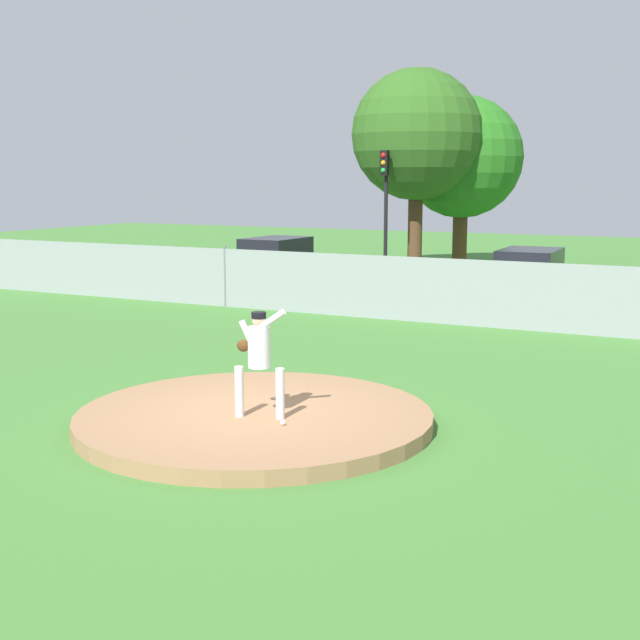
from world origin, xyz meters
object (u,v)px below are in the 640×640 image
at_px(baseball, 283,423).
at_px(parked_car_champagne, 276,264).
at_px(traffic_light_near, 385,191).
at_px(traffic_cone_orange, 604,295).
at_px(pitcher_youth, 259,353).
at_px(parked_car_white, 529,279).

relative_size(baseball, parked_car_champagne, 0.02).
bearing_deg(traffic_light_near, traffic_cone_orange, -20.52).
height_order(pitcher_youth, parked_car_champagne, pitcher_youth).
xyz_separation_m(pitcher_youth, traffic_cone_orange, (2.32, 15.84, -0.92)).
bearing_deg(parked_car_white, pitcher_youth, -91.81).
bearing_deg(baseball, traffic_light_near, 108.71).
distance_m(pitcher_youth, parked_car_champagne, 16.87).
bearing_deg(pitcher_youth, parked_car_white, 88.19).
xyz_separation_m(parked_car_champagne, parked_car_white, (8.63, -0.36, -0.01)).
bearing_deg(pitcher_youth, traffic_cone_orange, 81.65).
height_order(pitcher_youth, traffic_light_near, traffic_light_near).
relative_size(traffic_cone_orange, traffic_light_near, 0.12).
height_order(pitcher_youth, parked_car_white, pitcher_youth).
relative_size(baseball, parked_car_white, 0.02).
xyz_separation_m(baseball, traffic_light_near, (-6.49, 19.15, 2.93)).
height_order(baseball, traffic_light_near, traffic_light_near).
bearing_deg(parked_car_white, traffic_light_near, 144.69).
bearing_deg(parked_car_white, baseball, -89.81).
bearing_deg(traffic_cone_orange, baseball, -96.48).
bearing_deg(baseball, parked_car_champagne, 120.12).
bearing_deg(parked_car_champagne, traffic_light_near, 62.48).
bearing_deg(traffic_cone_orange, traffic_light_near, 159.48).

